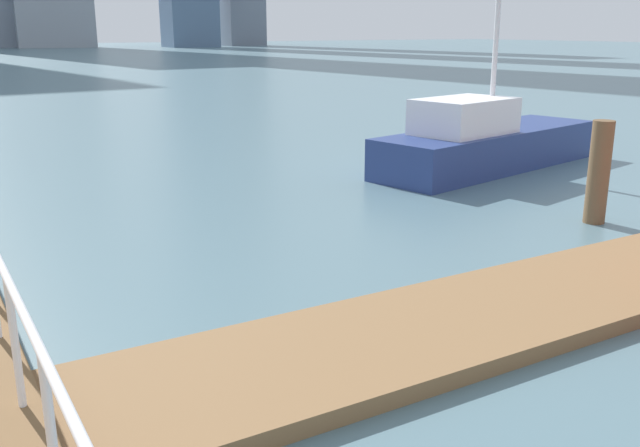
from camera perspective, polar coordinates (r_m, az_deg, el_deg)
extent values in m
plane|color=slate|center=(16.47, -17.29, 3.71)|extent=(300.00, 300.00, 0.00)
cube|color=olive|center=(9.91, 23.61, -4.01)|extent=(15.25, 2.00, 0.18)
cylinder|color=white|center=(4.50, -21.00, -15.81)|extent=(0.06, 0.06, 1.05)
cylinder|color=white|center=(5.78, -23.55, -8.90)|extent=(0.06, 0.06, 1.05)
cylinder|color=brown|center=(12.63, 21.72, 3.88)|extent=(0.36, 0.36, 1.74)
cube|color=navy|center=(17.06, 13.57, 5.94)|extent=(6.75, 3.16, 0.92)
cube|color=white|center=(16.09, 11.64, 8.55)|extent=(2.51, 1.91, 0.78)
cylinder|color=silver|center=(16.84, 14.28, 16.58)|extent=(0.12, 0.12, 5.40)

